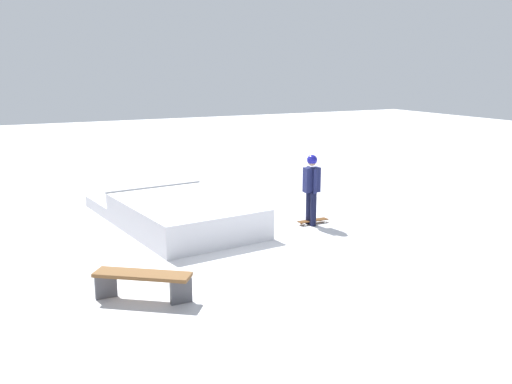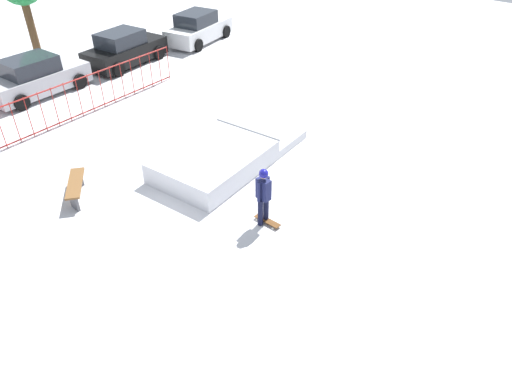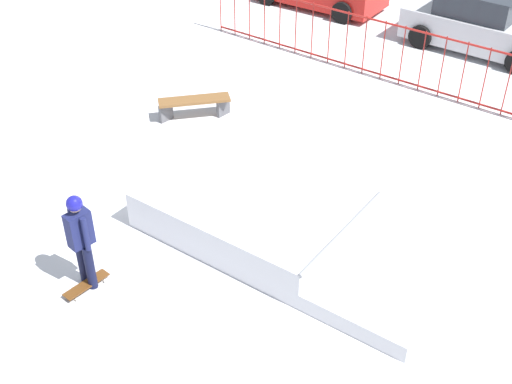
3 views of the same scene
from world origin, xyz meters
name	(u,v)px [view 2 (image 2 of 3)]	position (x,y,z in m)	size (l,w,h in m)	color
ground_plane	(192,195)	(0.00, 0.00, 0.00)	(60.00, 60.00, 0.00)	silver
skate_ramp	(223,156)	(1.84, 0.50, 0.32)	(5.65, 3.17, 0.74)	silver
skater	(263,193)	(0.41, -2.43, 1.01)	(0.44, 0.39, 1.73)	black
skateboard	(267,221)	(0.47, -2.53, 0.08)	(0.27, 0.80, 0.09)	#593314
perimeter_fence	(61,104)	(0.00, 7.04, 0.77)	(10.92, 0.93, 1.50)	maroon
park_bench	(76,186)	(-2.26, 2.49, 0.36)	(1.27, 1.52, 0.48)	brown
parked_car_silver	(36,78)	(0.72, 10.29, 0.72)	(4.22, 2.18, 1.60)	#B7B7BC
parked_car_black	(124,49)	(5.27, 10.49, 0.72)	(4.31, 2.41, 1.60)	black
parked_car_white	(198,28)	(9.94, 10.37, 0.72)	(4.37, 2.59, 1.60)	white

